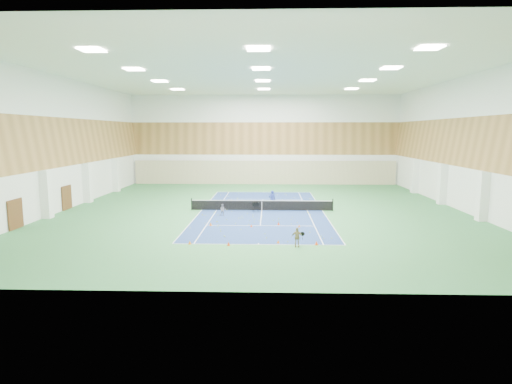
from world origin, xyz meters
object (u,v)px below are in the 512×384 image
ball_cart (256,207)px  coach (272,199)px  child_court (223,210)px  child_apron (297,237)px  tennis_net (262,204)px

ball_cart → coach: bearing=39.4°
coach → child_court: coach is taller
child_apron → child_court: bearing=118.5°
tennis_net → coach: bearing=51.2°
coach → child_court: (-4.22, -3.69, -0.33)m
child_court → ball_cart: (2.76, 1.73, -0.06)m
tennis_net → coach: size_ratio=7.62×
child_court → child_apron: size_ratio=0.83×
ball_cart → tennis_net: bearing=42.8°
tennis_net → coach: (0.94, 1.17, 0.29)m
tennis_net → child_court: size_ratio=12.64×
coach → ball_cart: bearing=46.6°
coach → child_apron: 13.57m
child_court → child_apron: 11.32m
tennis_net → ball_cart: size_ratio=14.35×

